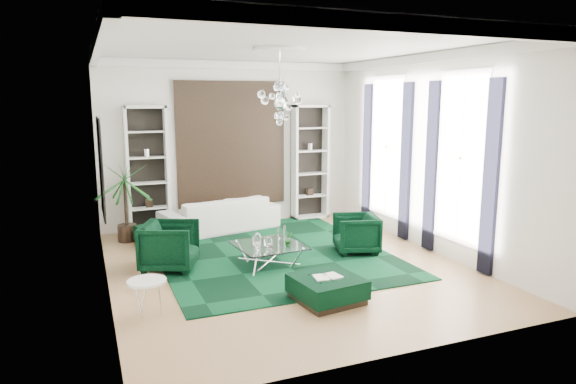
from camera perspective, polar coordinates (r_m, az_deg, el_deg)
name	(u,v)px	position (r m, az deg, el deg)	size (l,w,h in m)	color
floor	(286,266)	(9.26, -0.22, -8.26)	(6.00, 7.00, 0.02)	tan
ceiling	(286,45)	(8.82, -0.24, 15.99)	(6.00, 7.00, 0.02)	white
wall_back	(231,144)	(12.15, -6.37, 5.34)	(6.00, 0.02, 3.80)	silver
wall_front	(404,195)	(5.76, 12.75, -0.30)	(6.00, 0.02, 3.80)	silver
wall_left	(100,169)	(8.23, -20.13, 2.44)	(0.02, 7.00, 3.80)	silver
wall_right	(430,153)	(10.33, 15.54, 4.16)	(0.02, 7.00, 3.80)	silver
crown_molding	(286,52)	(8.81, -0.24, 15.28)	(6.00, 7.00, 0.18)	white
ceiling_medallion	(279,49)	(9.10, -0.96, 15.56)	(0.90, 0.90, 0.05)	white
tapestry	(231,144)	(12.11, -6.30, 5.32)	(2.50, 0.06, 2.80)	black
shelving_left	(148,170)	(11.64, -15.34, 2.34)	(0.90, 0.38, 2.80)	white
shelving_right	(310,162)	(12.68, 2.46, 3.32)	(0.90, 0.38, 2.80)	white
painting	(102,167)	(8.83, -19.99, 2.62)	(0.04, 1.30, 1.60)	black
window_near	(461,158)	(9.62, 18.68, 3.57)	(0.03, 1.10, 2.90)	white
curtain_near_a	(491,178)	(9.05, 21.61, 1.41)	(0.07, 0.30, 3.25)	black
curtain_near_b	(431,167)	(10.23, 15.63, 2.69)	(0.07, 0.30, 3.25)	black
window_far	(387,147)	(11.54, 10.94, 4.95)	(0.03, 1.10, 2.90)	white
curtain_far_a	(406,162)	(10.90, 12.95, 3.25)	(0.07, 0.30, 3.25)	black
curtain_far_b	(367,155)	(12.20, 8.78, 4.12)	(0.07, 0.30, 3.25)	black
rug	(270,252)	(10.01, -1.98, -6.71)	(4.20, 5.00, 0.02)	black
sofa	(220,214)	(11.65, -7.60, -2.47)	(2.61, 1.02, 0.76)	white
armchair_left	(170,246)	(9.19, -13.00, -5.86)	(0.89, 0.92, 0.84)	black
armchair_right	(356,234)	(10.04, 7.59, -4.60)	(0.79, 0.82, 0.74)	black
coffee_table	(269,255)	(9.22, -2.16, -7.01)	(1.13, 1.13, 0.39)	white
ottoman_side	(163,235)	(10.80, -13.76, -4.72)	(0.87, 0.87, 0.39)	black
ottoman_front	(327,289)	(7.68, 4.36, -10.72)	(0.92, 0.92, 0.37)	black
book	(327,276)	(7.61, 4.38, -9.33)	(0.41, 0.28, 0.03)	white
side_table	(148,299)	(7.37, -15.33, -11.39)	(0.53, 0.53, 0.51)	white
palm	(125,191)	(11.09, -17.67, 0.06)	(1.32, 1.32, 2.12)	#19591E
chandelier	(280,104)	(8.90, -0.90, 9.75)	(0.86, 0.86, 0.78)	white
table_plant	(288,239)	(9.01, 0.03, -5.25)	(0.15, 0.12, 0.26)	#19591E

